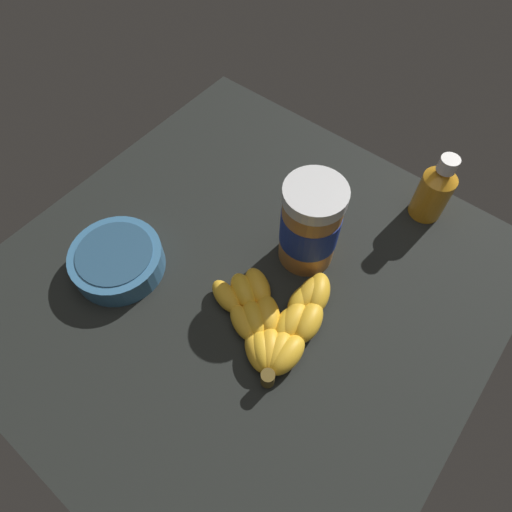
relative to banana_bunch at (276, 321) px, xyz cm
name	(u,v)px	position (x,y,z in cm)	size (l,w,h in cm)	color
ground_plane	(244,288)	(-2.83, -8.61, -3.72)	(75.73, 74.10, 3.93)	black
banana_bunch	(276,321)	(0.00, 0.00, 0.00)	(20.13, 18.26, 3.74)	gold
peanut_butter_jar	(310,225)	(-13.45, -4.09, 6.26)	(9.35, 9.35, 16.12)	#B27238
honey_bottle	(435,190)	(-33.90, 7.32, 3.95)	(5.61, 5.61, 12.99)	orange
small_bowl	(117,260)	(7.54, -26.25, 0.44)	(14.69, 14.69, 4.28)	teal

